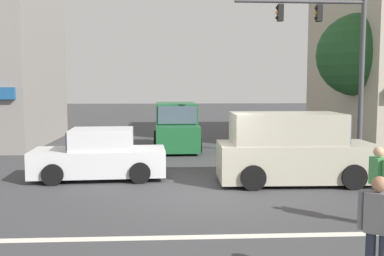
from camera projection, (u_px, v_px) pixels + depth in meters
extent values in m
plane|color=#3D3D3F|center=(209.00, 193.00, 12.19)|extent=(120.00, 120.00, 0.00)
cube|color=silver|center=(226.00, 236.00, 8.71)|extent=(9.00, 0.24, 0.01)
cylinder|color=#4C3823|center=(356.00, 118.00, 20.23)|extent=(0.32, 0.32, 2.90)
sphere|color=#235128|center=(358.00, 55.00, 19.96)|extent=(3.68, 3.68, 3.68)
cylinder|color=brown|center=(367.00, 59.00, 19.43)|extent=(0.22, 0.22, 8.16)
cylinder|color=#47474C|center=(361.00, 81.00, 16.71)|extent=(0.18, 0.18, 6.20)
cylinder|color=#47474C|center=(300.00, 2.00, 16.28)|extent=(4.80, 0.18, 0.12)
cube|color=black|center=(319.00, 13.00, 16.36)|extent=(0.20, 0.24, 0.60)
sphere|color=black|center=(316.00, 8.00, 16.34)|extent=(0.12, 0.12, 0.12)
sphere|color=orange|center=(316.00, 13.00, 16.36)|extent=(0.12, 0.12, 0.12)
sphere|color=black|center=(316.00, 18.00, 16.37)|extent=(0.12, 0.12, 0.12)
cube|color=black|center=(280.00, 13.00, 16.26)|extent=(0.20, 0.24, 0.60)
sphere|color=black|center=(277.00, 8.00, 16.24)|extent=(0.12, 0.12, 0.12)
sphere|color=orange|center=(277.00, 13.00, 16.26)|extent=(0.12, 0.12, 0.12)
sphere|color=black|center=(277.00, 18.00, 16.27)|extent=(0.12, 0.12, 0.12)
cube|color=silver|center=(99.00, 162.00, 14.08)|extent=(4.18, 1.91, 0.80)
cube|color=silver|center=(102.00, 139.00, 14.03)|extent=(1.98, 1.66, 0.64)
cube|color=#475666|center=(70.00, 139.00, 13.92)|extent=(0.13, 1.44, 0.54)
cylinder|color=black|center=(53.00, 175.00, 13.13)|extent=(0.65, 0.21, 0.64)
cylinder|color=black|center=(63.00, 165.00, 14.81)|extent=(0.65, 0.21, 0.64)
cylinder|color=black|center=(140.00, 173.00, 13.40)|extent=(0.65, 0.21, 0.64)
cylinder|color=black|center=(140.00, 163.00, 15.08)|extent=(0.65, 0.21, 0.64)
cube|color=#1E6033|center=(176.00, 135.00, 20.63)|extent=(1.96, 4.65, 1.10)
cube|color=#1E6033|center=(176.00, 113.00, 20.84)|extent=(1.88, 3.25, 0.90)
cube|color=#475666|center=(177.00, 115.00, 19.23)|extent=(1.66, 0.10, 0.76)
cylinder|color=black|center=(199.00, 145.00, 19.32)|extent=(0.22, 0.73, 0.72)
cylinder|color=black|center=(156.00, 146.00, 19.17)|extent=(0.22, 0.73, 0.72)
cylinder|color=black|center=(193.00, 137.00, 22.15)|extent=(0.22, 0.73, 0.72)
cylinder|color=black|center=(156.00, 138.00, 22.00)|extent=(0.22, 0.73, 0.72)
cube|color=#B7B29E|center=(295.00, 161.00, 13.44)|extent=(4.64, 1.94, 1.10)
cube|color=#B7B29E|center=(286.00, 128.00, 13.34)|extent=(3.24, 1.87, 0.90)
cube|color=#475666|center=(340.00, 128.00, 13.39)|extent=(0.09, 1.66, 0.76)
cylinder|color=black|center=(331.00, 165.00, 14.44)|extent=(0.72, 0.21, 0.72)
cylinder|color=black|center=(354.00, 177.00, 12.61)|extent=(0.72, 0.21, 0.72)
cylinder|color=black|center=(243.00, 166.00, 14.34)|extent=(0.72, 0.21, 0.72)
cylinder|color=black|center=(253.00, 178.00, 12.51)|extent=(0.72, 0.21, 0.72)
cube|color=slate|center=(379.00, 213.00, 6.29)|extent=(0.42, 0.39, 0.58)
sphere|color=#9E7051|center=(380.00, 184.00, 6.26)|extent=(0.22, 0.22, 0.22)
cylinder|color=slate|center=(361.00, 210.00, 6.43)|extent=(0.09, 0.09, 0.56)
cylinder|color=#232838|center=(374.00, 204.00, 9.47)|extent=(0.14, 0.14, 0.86)
cylinder|color=#232838|center=(379.00, 206.00, 9.29)|extent=(0.14, 0.14, 0.86)
cube|color=#3F8C4C|center=(378.00, 171.00, 9.31)|extent=(0.25, 0.38, 0.58)
sphere|color=tan|center=(379.00, 152.00, 9.27)|extent=(0.22, 0.22, 0.22)
cylinder|color=#3F8C4C|center=(372.00, 169.00, 9.55)|extent=(0.09, 0.09, 0.56)
cylinder|color=#3F8C4C|center=(384.00, 174.00, 9.08)|extent=(0.09, 0.09, 0.56)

